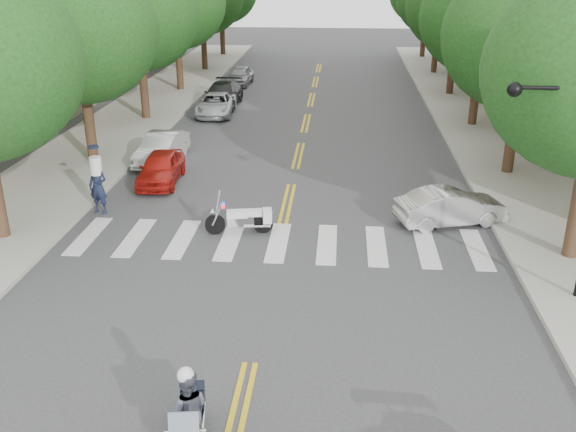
# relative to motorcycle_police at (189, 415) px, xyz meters

# --- Properties ---
(ground) EXTENTS (140.00, 140.00, 0.00)m
(ground) POSITION_rel_motorcycle_police_xyz_m (0.70, 2.82, -0.84)
(ground) COLOR #38383A
(ground) RESTS_ON ground
(sidewalk_left) EXTENTS (5.00, 60.00, 0.15)m
(sidewalk_left) POSITION_rel_motorcycle_police_xyz_m (-8.80, 24.82, -0.76)
(sidewalk_left) COLOR #9E9991
(sidewalk_left) RESTS_ON ground
(sidewalk_right) EXTENTS (5.00, 60.00, 0.15)m
(sidewalk_right) POSITION_rel_motorcycle_police_xyz_m (10.20, 24.82, -0.76)
(sidewalk_right) COLOR #9E9991
(sidewalk_right) RESTS_ON ground
(tree_l_1) EXTENTS (6.40, 6.40, 8.45)m
(tree_l_1) POSITION_rel_motorcycle_police_xyz_m (-8.10, 16.82, 4.72)
(tree_l_1) COLOR #382316
(tree_l_1) RESTS_ON ground
(tree_l_2) EXTENTS (6.40, 6.40, 8.45)m
(tree_l_2) POSITION_rel_motorcycle_police_xyz_m (-8.10, 24.82, 4.72)
(tree_l_2) COLOR #382316
(tree_l_2) RESTS_ON ground
(tree_l_3) EXTENTS (6.40, 6.40, 8.45)m
(tree_l_3) POSITION_rel_motorcycle_police_xyz_m (-8.10, 32.82, 4.72)
(tree_l_3) COLOR #382316
(tree_l_3) RESTS_ON ground
(tree_r_1) EXTENTS (6.40, 6.40, 8.45)m
(tree_r_1) POSITION_rel_motorcycle_police_xyz_m (9.50, 16.82, 4.72)
(tree_r_1) COLOR #382316
(tree_r_1) RESTS_ON ground
(tree_r_2) EXTENTS (6.40, 6.40, 8.45)m
(tree_r_2) POSITION_rel_motorcycle_police_xyz_m (9.50, 24.82, 4.72)
(tree_r_2) COLOR #382316
(tree_r_2) RESTS_ON ground
(tree_r_3) EXTENTS (6.40, 6.40, 8.45)m
(tree_r_3) POSITION_rel_motorcycle_police_xyz_m (9.50, 32.82, 4.72)
(tree_r_3) COLOR #382316
(tree_r_3) RESTS_ON ground
(motorcycle_police) EXTENTS (0.86, 2.31, 1.89)m
(motorcycle_police) POSITION_rel_motorcycle_police_xyz_m (0.00, 0.00, 0.00)
(motorcycle_police) COLOR black
(motorcycle_police) RESTS_ON ground
(motorcycle_parked) EXTENTS (2.21, 0.75, 1.43)m
(motorcycle_parked) POSITION_rel_motorcycle_police_xyz_m (-0.45, 9.99, -0.34)
(motorcycle_parked) COLOR black
(motorcycle_parked) RESTS_ON ground
(officer_standing) EXTENTS (0.82, 0.66, 1.98)m
(officer_standing) POSITION_rel_motorcycle_police_xyz_m (-5.80, 11.32, 0.15)
(officer_standing) COLOR #171C33
(officer_standing) RESTS_ON ground
(convertible) EXTENTS (3.93, 2.35, 1.22)m
(convertible) POSITION_rel_motorcycle_police_xyz_m (6.35, 11.32, -0.23)
(convertible) COLOR #B6B6B8
(convertible) RESTS_ON ground
(parked_car_a) EXTENTS (1.64, 3.73, 1.25)m
(parked_car_a) POSITION_rel_motorcycle_police_xyz_m (-4.50, 14.65, -0.21)
(parked_car_a) COLOR #B21913
(parked_car_a) RESTS_ON ground
(parked_car_b) EXTENTS (1.70, 3.98, 1.28)m
(parked_car_b) POSITION_rel_motorcycle_police_xyz_m (-5.18, 17.32, -0.20)
(parked_car_b) COLOR #BBBBBB
(parked_car_b) RESTS_ON ground
(parked_car_c) EXTENTS (2.17, 4.36, 1.19)m
(parked_car_c) POSITION_rel_motorcycle_police_xyz_m (-4.50, 26.32, -0.24)
(parked_car_c) COLOR #B6BABF
(parked_car_c) RESTS_ON ground
(parked_car_d) EXTENTS (2.03, 4.84, 1.39)m
(parked_car_d) POSITION_rel_motorcycle_police_xyz_m (-4.50, 28.46, -0.14)
(parked_car_d) COLOR black
(parked_car_d) RESTS_ON ground
(parked_car_e) EXTENTS (1.69, 3.78, 1.26)m
(parked_car_e) POSITION_rel_motorcycle_police_xyz_m (-4.50, 35.32, -0.21)
(parked_car_e) COLOR #95959A
(parked_car_e) RESTS_ON ground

